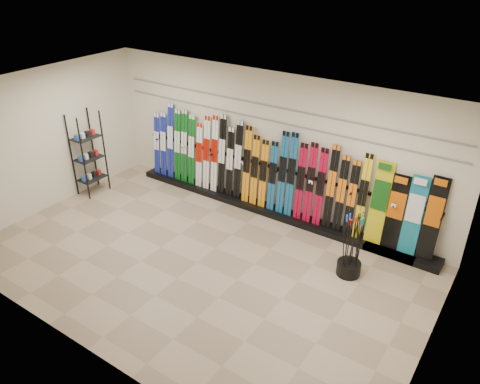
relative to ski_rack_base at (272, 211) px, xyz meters
The scene contains 13 objects.
floor 2.29m from the ski_rack_base, 95.64° to the right, with size 8.00×8.00×0.00m, color gray.
back_wall 1.47m from the ski_rack_base, 135.64° to the left, with size 8.00×8.00×0.00m, color beige.
left_wall 5.01m from the ski_rack_base, 151.65° to the right, with size 5.00×5.00×0.00m, color beige.
right_wall 4.64m from the ski_rack_base, 31.13° to the right, with size 5.00×5.00×0.00m, color beige.
ceiling 3.73m from the ski_rack_base, 95.64° to the right, with size 8.00×8.00×0.00m, color silver.
ski_rack_base is the anchor object (origin of this frame).
skis 1.12m from the ski_rack_base, behind, with size 5.37×0.19×1.83m.
snowboards 2.82m from the ski_rack_base, ahead, with size 1.27×0.25×1.61m.
accessory_rack 4.33m from the ski_rack_base, 159.81° to the right, with size 0.40×0.60×1.93m, color black.
pole_bin 2.42m from the ski_rack_base, 25.62° to the right, with size 0.42×0.42×0.25m, color black.
ski_poles 2.52m from the ski_rack_base, 25.81° to the right, with size 0.39×0.42×1.18m.
slatwall_rail_0 1.96m from the ski_rack_base, 138.37° to the left, with size 7.60×0.02×0.03m, color gray.
slatwall_rail_1 2.26m from the ski_rack_base, 138.37° to the left, with size 7.60×0.02×0.03m, color gray.
Camera 1 is at (4.54, -5.30, 5.15)m, focal length 35.00 mm.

